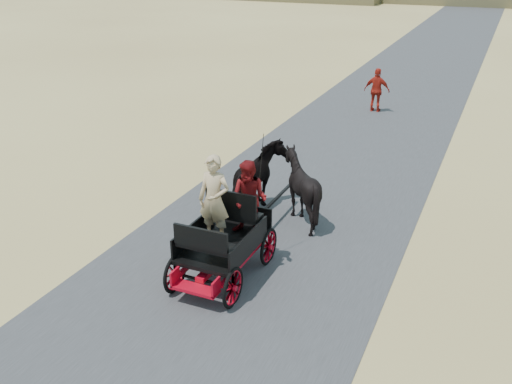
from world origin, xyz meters
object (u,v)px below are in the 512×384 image
at_px(horse_right, 301,188).
at_px(carriage, 224,259).
at_px(pedestrian, 377,90).
at_px(horse_left, 259,181).

bearing_deg(horse_right, carriage, 79.61).
bearing_deg(carriage, horse_right, 79.61).
distance_m(carriage, pedestrian, 13.45).
bearing_deg(carriage, pedestrian, 90.10).
relative_size(horse_left, pedestrian, 1.16).
height_order(carriage, pedestrian, pedestrian).
height_order(horse_left, horse_right, horse_right).
bearing_deg(horse_left, horse_right, -180.00).
distance_m(carriage, horse_right, 3.09).
bearing_deg(pedestrian, carriage, 91.57).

